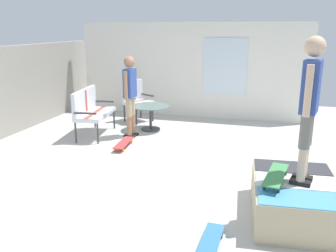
{
  "coord_description": "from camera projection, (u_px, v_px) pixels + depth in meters",
  "views": [
    {
      "loc": [
        -5.5,
        -1.52,
        2.32
      ],
      "look_at": [
        0.15,
        0.08,
        0.7
      ],
      "focal_mm": 38.64,
      "sensor_mm": 36.0,
      "label": 1
    }
  ],
  "objects": [
    {
      "name": "person_skater",
      "position": [
        310.0,
        100.0,
        4.14
      ],
      "size": [
        0.47,
        0.29,
        1.73
      ],
      "color": "black",
      "rests_on": "skate_ramp"
    },
    {
      "name": "patio_bench",
      "position": [
        90.0,
        108.0,
        7.85
      ],
      "size": [
        1.31,
        0.71,
        1.02
      ],
      "color": "#38383D",
      "rests_on": "ground_plane"
    },
    {
      "name": "skateboard_spare",
      "position": [
        209.0,
        244.0,
        3.85
      ],
      "size": [
        0.81,
        0.23,
        0.1
      ],
      "color": "#3372B2",
      "rests_on": "ground_plane"
    },
    {
      "name": "house_facade",
      "position": [
        191.0,
        70.0,
        9.45
      ],
      "size": [
        0.23,
        6.0,
        2.44
      ],
      "color": "white",
      "rests_on": "ground_plane"
    },
    {
      "name": "patio_chair_near_house",
      "position": [
        135.0,
        97.0,
        9.09
      ],
      "size": [
        0.81,
        0.79,
        1.02
      ],
      "color": "#38383D",
      "rests_on": "ground_plane"
    },
    {
      "name": "skateboard_by_bench",
      "position": [
        124.0,
        143.0,
        7.18
      ],
      "size": [
        0.81,
        0.26,
        0.1
      ],
      "color": "#B23838",
      "rests_on": "ground_plane"
    },
    {
      "name": "person_watching",
      "position": [
        130.0,
        90.0,
        7.65
      ],
      "size": [
        0.48,
        0.26,
        1.73
      ],
      "color": "black",
      "rests_on": "ground_plane"
    },
    {
      "name": "skate_ramp",
      "position": [
        298.0,
        199.0,
        4.49
      ],
      "size": [
        1.53,
        1.76,
        0.49
      ],
      "color": "tan",
      "rests_on": "ground_plane"
    },
    {
      "name": "ground_plane",
      "position": [
        170.0,
        171.0,
        6.13
      ],
      "size": [
        12.0,
        12.0,
        0.1
      ],
      "primitive_type": "cube",
      "color": "beige"
    },
    {
      "name": "skateboard_on_ramp",
      "position": [
        276.0,
        175.0,
        4.39
      ],
      "size": [
        0.82,
        0.33,
        0.1
      ],
      "color": "#3F8C4C",
      "rests_on": "skate_ramp"
    },
    {
      "name": "patio_table",
      "position": [
        151.0,
        113.0,
        8.31
      ],
      "size": [
        0.9,
        0.9,
        0.57
      ],
      "color": "#38383D",
      "rests_on": "ground_plane"
    }
  ]
}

